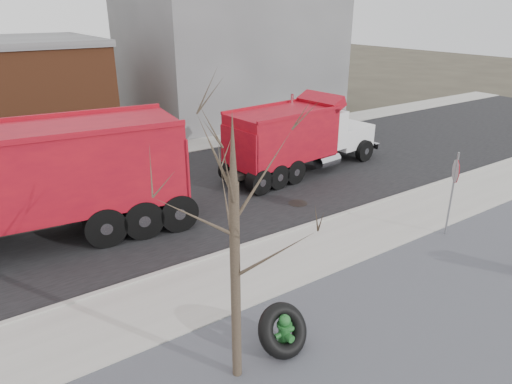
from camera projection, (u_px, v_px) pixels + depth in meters
ground at (286, 267)px, 12.51m from camera, size 120.00×120.00×0.00m
gravel_verge at (385, 338)px, 9.82m from camera, size 60.00×5.00×0.03m
sidewalk at (281, 262)px, 12.69m from camera, size 60.00×2.50×0.06m
curb at (255, 243)px, 13.68m from camera, size 60.00×0.15×0.11m
road at (185, 194)px, 17.34m from camera, size 60.00×9.40×0.02m
far_sidewalk at (132, 156)px, 21.71m from camera, size 60.00×2.00×0.06m
building_grey at (228, 50)px, 29.48m from camera, size 12.00×10.00×8.00m
bare_tree at (234, 222)px, 7.61m from camera, size 3.20×3.20×5.20m
fire_hydrant at (284, 334)px, 9.33m from camera, size 0.49×0.48×0.88m
truck_tire at (283, 330)px, 9.30m from camera, size 1.20×1.00×1.11m
stop_sign at (454, 180)px, 13.59m from camera, size 0.52×0.55×2.69m
dump_truck_red_a at (299, 135)px, 19.13m from camera, size 7.94×2.90×3.18m
dump_truck_red_b at (39, 178)px, 13.21m from camera, size 9.59×3.73×3.95m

